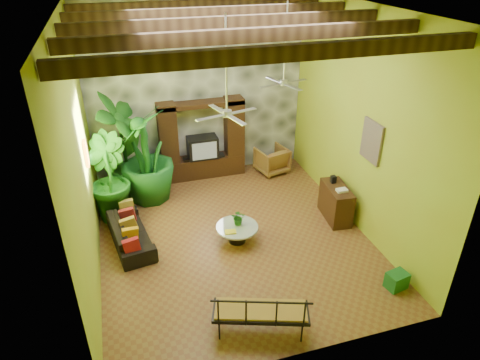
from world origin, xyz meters
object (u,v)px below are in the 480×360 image
object	(u,v)px
tall_plant_c	(146,156)
side_console	(336,203)
ceiling_fan_back	(284,74)
wicker_armchair	(272,160)
coffee_table	(237,232)
iron_bench	(262,311)
green_bin	(397,280)
tall_plant_a	(123,148)
ceiling_fan_front	(227,103)
sofa	(130,233)
tall_plant_b	(107,178)
entertainment_center	(202,145)

from	to	relation	value
tall_plant_c	side_console	world-z (taller)	tall_plant_c
ceiling_fan_back	wicker_armchair	distance (m)	3.43
coffee_table	iron_bench	world-z (taller)	iron_bench
ceiling_fan_back	iron_bench	distance (m)	5.36
tall_plant_c	coffee_table	size ratio (longest dim) A/B	2.62
wicker_armchair	green_bin	distance (m)	5.41
coffee_table	tall_plant_a	bearing A→B (deg)	128.77
ceiling_fan_front	iron_bench	bearing A→B (deg)	-92.27
wicker_armchair	tall_plant_a	world-z (taller)	tall_plant_a
wicker_armchair	green_bin	xyz separation A→B (m)	(0.64, -5.37, -0.21)
coffee_table	iron_bench	bearing A→B (deg)	-97.35
wicker_armchair	coffee_table	distance (m)	3.58
tall_plant_a	coffee_table	xyz separation A→B (m)	(2.23, -2.77, -1.18)
coffee_table	green_bin	xyz separation A→B (m)	(2.60, -2.38, -0.08)
ceiling_fan_back	coffee_table	size ratio (longest dim) A/B	1.94
sofa	tall_plant_c	bearing A→B (deg)	-27.95
ceiling_fan_back	tall_plant_c	bearing A→B (deg)	161.43
tall_plant_b	tall_plant_c	xyz separation A→B (m)	(1.01, 0.62, 0.17)
tall_plant_c	tall_plant_a	bearing A→B (deg)	152.72
coffee_table	iron_bench	xyz separation A→B (m)	(-0.35, -2.70, 0.27)
ceiling_fan_back	tall_plant_b	distance (m)	4.86
wicker_armchair	tall_plant_c	world-z (taller)	tall_plant_c
tall_plant_a	coffee_table	bearing A→B (deg)	-51.23
tall_plant_b	iron_bench	bearing A→B (deg)	-62.83
sofa	iron_bench	world-z (taller)	iron_bench
sofa	side_console	size ratio (longest dim) A/B	1.76
tall_plant_c	sofa	bearing A→B (deg)	-109.27
ceiling_fan_front	tall_plant_a	size ratio (longest dim) A/B	0.65
tall_plant_a	green_bin	bearing A→B (deg)	-46.88
iron_bench	green_bin	bearing A→B (deg)	24.98
side_console	ceiling_fan_back	bearing A→B (deg)	137.25
tall_plant_a	tall_plant_c	size ratio (longest dim) A/B	1.15
sofa	coffee_table	xyz separation A→B (m)	(2.35, -0.62, -0.02)
ceiling_fan_front	wicker_armchair	size ratio (longest dim) A/B	2.20
ceiling_fan_back	coffee_table	world-z (taller)	ceiling_fan_back
coffee_table	ceiling_fan_back	bearing A→B (deg)	42.18
wicker_armchair	side_console	xyz separation A→B (m)	(0.64, -2.77, 0.05)
entertainment_center	iron_bench	bearing A→B (deg)	-92.84
wicker_armchair	tall_plant_a	distance (m)	4.32
sofa	green_bin	distance (m)	5.79
ceiling_fan_front	side_console	bearing A→B (deg)	8.15
entertainment_center	sofa	xyz separation A→B (m)	(-2.30, -2.72, -0.69)
wicker_armchair	tall_plant_c	distance (m)	3.79
ceiling_fan_back	green_bin	distance (m)	5.09
green_bin	tall_plant_c	bearing A→B (deg)	131.35
wicker_armchair	side_console	bearing A→B (deg)	89.96
tall_plant_c	iron_bench	distance (m)	5.42
entertainment_center	tall_plant_c	size ratio (longest dim) A/B	0.96
ceiling_fan_back	side_console	size ratio (longest dim) A/B	1.71
coffee_table	green_bin	bearing A→B (deg)	-42.50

